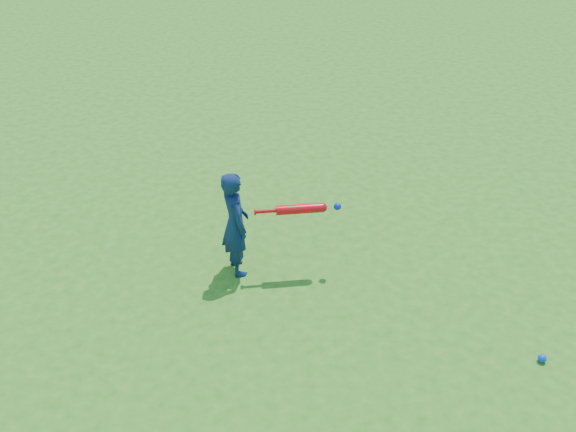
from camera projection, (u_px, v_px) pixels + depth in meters
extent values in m
plane|color=#2B6B19|center=(187.00, 271.00, 6.29)|extent=(80.00, 80.00, 0.00)
imported|color=#0F2249|center=(235.00, 224.00, 6.02)|extent=(0.39, 0.46, 1.08)
sphere|color=#0C3CCC|center=(542.00, 358.00, 5.25)|extent=(0.07, 0.07, 0.07)
cylinder|color=red|center=(255.00, 212.00, 5.91)|extent=(0.02, 0.06, 0.06)
cylinder|color=red|center=(266.00, 211.00, 5.92)|extent=(0.21, 0.06, 0.04)
cylinder|color=red|center=(299.00, 209.00, 5.95)|extent=(0.44, 0.15, 0.09)
sphere|color=red|center=(322.00, 207.00, 5.97)|extent=(0.09, 0.09, 0.09)
sphere|color=#0B22C7|center=(337.00, 206.00, 5.99)|extent=(0.07, 0.07, 0.07)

